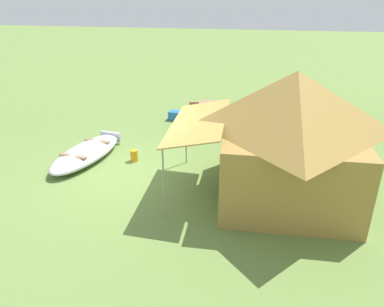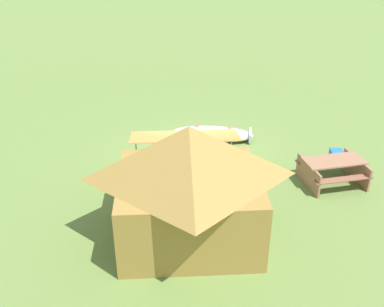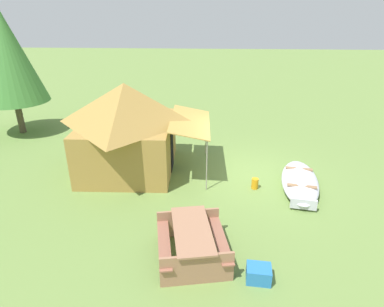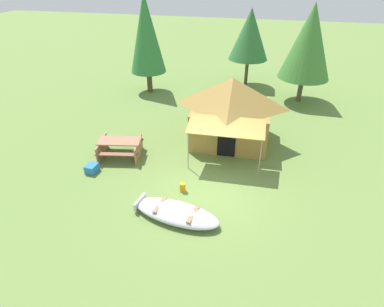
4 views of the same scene
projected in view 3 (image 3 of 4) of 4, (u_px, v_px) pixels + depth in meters
ground_plane at (246, 175)px, 11.10m from camera, size 80.00×80.00×0.00m
beached_rowboat at (300, 181)px, 10.22m from camera, size 3.11×1.58×0.40m
canvas_cabin_tent at (127, 126)px, 10.91m from camera, size 3.70×4.45×3.02m
picnic_table at (192, 239)px, 7.21m from camera, size 2.03×1.81×0.77m
cooler_box at (259, 274)px, 6.69m from camera, size 0.44×0.53×0.34m
fuel_can at (255, 184)px, 10.18m from camera, size 0.29×0.29×0.34m
pine_tree_back_left at (6, 55)px, 13.59m from camera, size 2.86×2.86×5.45m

